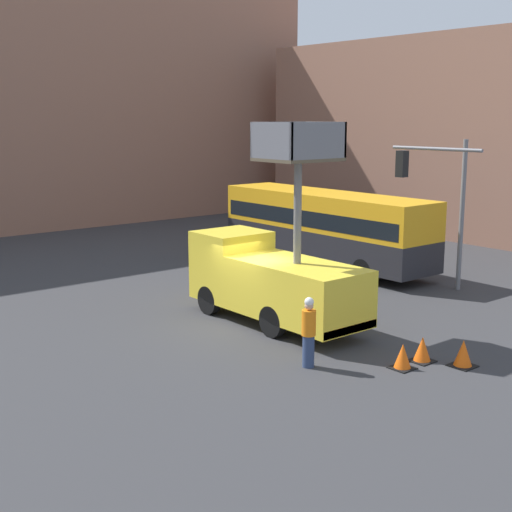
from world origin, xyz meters
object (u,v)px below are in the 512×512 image
(city_bus, at_px, (325,224))
(road_worker_directing, at_px, (301,278))
(road_worker_near_truck, at_px, (309,332))
(traffic_light_pole, at_px, (441,190))
(traffic_cone_near_truck, at_px, (422,350))
(utility_truck, at_px, (272,277))
(traffic_cone_far_side, at_px, (463,354))
(traffic_cone_mid_road, at_px, (403,357))

(city_bus, height_order, road_worker_directing, city_bus)
(city_bus, relative_size, road_worker_near_truck, 5.63)
(city_bus, xyz_separation_m, traffic_light_pole, (-0.46, -6.38, 2.02))
(city_bus, relative_size, traffic_light_pole, 1.88)
(city_bus, xyz_separation_m, traffic_cone_near_truck, (-6.78, -10.64, -1.59))
(traffic_light_pole, xyz_separation_m, road_worker_directing, (-4.51, 2.59, -3.08))
(road_worker_directing, bearing_deg, utility_truck, 62.68)
(road_worker_near_truck, bearing_deg, traffic_cone_far_side, -117.63)
(traffic_light_pole, xyz_separation_m, traffic_cone_far_side, (-5.80, -5.20, -3.60))
(traffic_cone_near_truck, relative_size, traffic_cone_mid_road, 1.03)
(city_bus, xyz_separation_m, road_worker_near_truck, (-9.49, -8.98, -0.95))
(utility_truck, height_order, city_bus, utility_truck)
(traffic_light_pole, bearing_deg, road_worker_near_truck, -163.94)
(road_worker_near_truck, height_order, traffic_cone_mid_road, road_worker_near_truck)
(road_worker_directing, bearing_deg, traffic_cone_far_side, 114.22)
(road_worker_near_truck, bearing_deg, traffic_cone_near_truck, -110.41)
(traffic_cone_far_side, bearing_deg, traffic_light_pole, 41.88)
(traffic_light_pole, distance_m, road_worker_directing, 6.04)
(traffic_cone_mid_road, bearing_deg, city_bus, 54.36)
(road_worker_directing, height_order, traffic_cone_far_side, road_worker_directing)
(city_bus, bearing_deg, utility_truck, 121.46)
(utility_truck, xyz_separation_m, road_worker_near_truck, (-1.94, -3.75, -0.57))
(road_worker_near_truck, xyz_separation_m, traffic_cone_mid_road, (1.85, -1.68, -0.65))
(utility_truck, height_order, road_worker_directing, utility_truck)
(traffic_light_pole, xyz_separation_m, road_worker_near_truck, (-9.03, -2.60, -2.97))
(city_bus, height_order, road_worker_near_truck, city_bus)
(traffic_light_pole, relative_size, traffic_cone_far_side, 7.89)
(traffic_light_pole, height_order, road_worker_near_truck, traffic_light_pole)
(road_worker_directing, height_order, traffic_cone_mid_road, road_worker_directing)
(city_bus, relative_size, road_worker_directing, 6.21)
(traffic_cone_mid_road, bearing_deg, utility_truck, 89.04)
(city_bus, bearing_deg, road_worker_near_truck, 130.20)
(traffic_cone_near_truck, xyz_separation_m, traffic_cone_mid_road, (-0.86, -0.02, -0.01))
(city_bus, bearing_deg, traffic_cone_near_truck, 144.27)
(traffic_cone_mid_road, relative_size, traffic_cone_far_side, 0.93)
(city_bus, bearing_deg, traffic_cone_mid_road, 141.16)
(traffic_light_pole, height_order, traffic_cone_far_side, traffic_light_pole)
(road_worker_near_truck, bearing_deg, traffic_light_pole, -62.83)
(road_worker_near_truck, distance_m, traffic_cone_far_side, 4.20)
(road_worker_directing, bearing_deg, road_worker_near_truck, 82.53)
(traffic_cone_near_truck, bearing_deg, road_worker_near_truck, 148.49)
(traffic_cone_near_truck, bearing_deg, road_worker_directing, 75.16)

